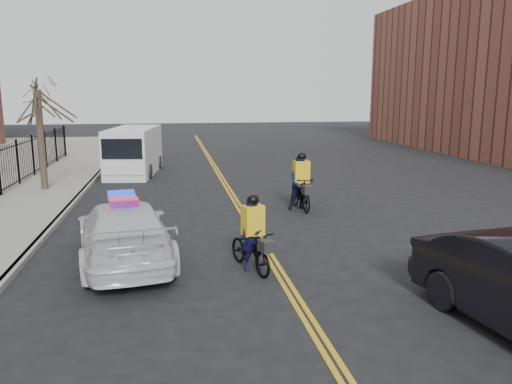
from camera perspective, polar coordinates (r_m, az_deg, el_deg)
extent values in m
plane|color=black|center=(12.45, 1.78, -7.74)|extent=(120.00, 120.00, 0.00)
cube|color=gold|center=(20.08, -2.95, -0.43)|extent=(0.10, 60.00, 0.01)
cube|color=gold|center=(20.10, -2.50, -0.41)|extent=(0.10, 60.00, 0.01)
cube|color=gray|center=(20.60, -23.92, -0.89)|extent=(3.00, 60.00, 0.15)
cube|color=gray|center=(20.27, -19.81, -0.77)|extent=(0.20, 60.00, 0.15)
cylinder|color=#32281D|center=(22.26, -23.35, 5.39)|extent=(0.28, 0.28, 4.00)
imported|color=silver|center=(12.54, -14.82, -4.42)|extent=(2.86, 5.39, 1.49)
cube|color=#0C26CC|center=(12.35, -15.01, -0.73)|extent=(0.83, 1.45, 0.16)
cube|color=silver|center=(26.31, -13.75, 4.59)|extent=(2.69, 5.71, 2.34)
cube|color=silver|center=(24.00, -14.80, 3.45)|extent=(2.07, 1.05, 1.22)
cube|color=black|center=(23.54, -15.08, 4.79)|extent=(1.83, 0.32, 0.92)
cylinder|color=black|center=(25.04, -16.54, 2.25)|extent=(0.34, 0.74, 0.71)
cylinder|color=black|center=(24.65, -12.16, 2.32)|extent=(0.34, 0.74, 0.71)
cylinder|color=black|center=(28.18, -14.98, 3.28)|extent=(0.34, 0.74, 0.71)
cylinder|color=black|center=(27.84, -11.08, 3.36)|extent=(0.34, 0.74, 0.71)
imported|color=black|center=(11.63, -0.35, -6.61)|extent=(1.19, 1.94, 0.96)
imported|color=black|center=(11.53, -0.35, -4.99)|extent=(0.70, 0.57, 1.65)
cube|color=yellow|center=(11.44, -0.35, -3.24)|extent=(0.55, 0.45, 0.69)
sphere|color=black|center=(11.33, -0.36, -0.93)|extent=(0.28, 0.28, 0.28)
cube|color=black|center=(11.02, 1.22, -6.19)|extent=(0.39, 0.42, 0.26)
imported|color=black|center=(17.63, 5.16, -0.09)|extent=(0.69, 2.05, 1.22)
imported|color=#0E1832|center=(17.57, 5.18, 0.97)|extent=(0.95, 0.76, 1.88)
cube|color=yellow|center=(17.51, 5.20, 2.30)|extent=(0.56, 0.40, 0.79)
sphere|color=black|center=(17.43, 5.23, 4.04)|extent=(0.32, 0.32, 0.32)
cube|color=black|center=(16.91, 5.94, 0.25)|extent=(0.36, 0.41, 0.29)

